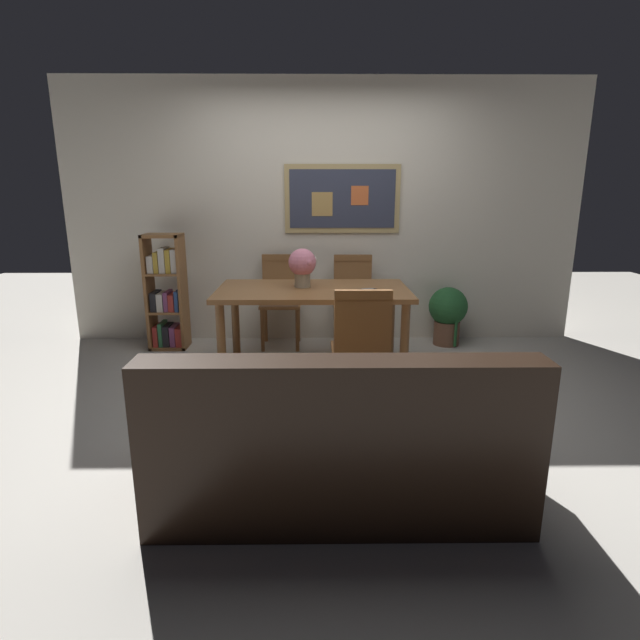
% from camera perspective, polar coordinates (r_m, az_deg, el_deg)
% --- Properties ---
extents(ground_plane, '(12.00, 12.00, 0.00)m').
position_cam_1_polar(ground_plane, '(3.87, 0.78, -8.95)').
color(ground_plane, '#B7B2A8').
extents(wall_back_with_painting, '(5.20, 0.14, 2.60)m').
position_cam_1_polar(wall_back_with_painting, '(5.24, 0.41, 11.92)').
color(wall_back_with_painting, silver).
rests_on(wall_back_with_painting, ground_plane).
extents(dining_table, '(1.60, 0.89, 0.74)m').
position_cam_1_polar(dining_table, '(4.23, -0.79, 2.36)').
color(dining_table, brown).
rests_on(dining_table, ground_plane).
extents(dining_chair_far_right, '(0.40, 0.41, 0.91)m').
position_cam_1_polar(dining_chair_far_right, '(5.05, 3.76, 3.03)').
color(dining_chair_far_right, brown).
rests_on(dining_chair_far_right, ground_plane).
extents(dining_chair_near_right, '(0.40, 0.41, 0.91)m').
position_cam_1_polar(dining_chair_near_right, '(3.49, 4.68, -2.30)').
color(dining_chair_near_right, brown).
rests_on(dining_chair_near_right, ground_plane).
extents(dining_chair_far_left, '(0.40, 0.41, 0.91)m').
position_cam_1_polar(dining_chair_far_left, '(5.09, -4.45, 3.10)').
color(dining_chair_far_left, brown).
rests_on(dining_chair_far_left, ground_plane).
extents(leather_couch, '(1.80, 0.84, 0.84)m').
position_cam_1_polar(leather_couch, '(2.61, 1.89, -13.74)').
color(leather_couch, black).
rests_on(leather_couch, ground_plane).
extents(bookshelf, '(0.36, 0.28, 1.13)m').
position_cam_1_polar(bookshelf, '(5.18, -16.92, 2.67)').
color(bookshelf, brown).
rests_on(bookshelf, ground_plane).
extents(potted_ivy, '(0.39, 0.39, 0.60)m').
position_cam_1_polar(potted_ivy, '(5.26, 14.26, 0.83)').
color(potted_ivy, brown).
rests_on(potted_ivy, ground_plane).
extents(flower_vase, '(0.24, 0.24, 0.33)m').
position_cam_1_polar(flower_vase, '(4.25, -2.00, 6.27)').
color(flower_vase, tan).
rests_on(flower_vase, dining_table).
extents(tv_remote, '(0.16, 0.09, 0.02)m').
position_cam_1_polar(tv_remote, '(4.10, 5.38, 3.38)').
color(tv_remote, black).
rests_on(tv_remote, dining_table).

